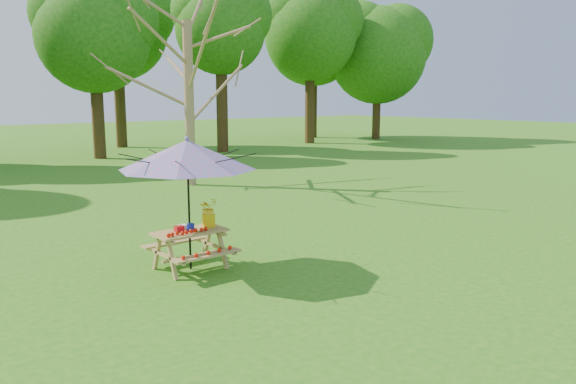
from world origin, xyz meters
TOP-DOWN VIEW (x-y plane):
  - ground at (0.00, 0.00)m, footprint 120.00×120.00m
  - picnic_table at (-1.68, 4.07)m, footprint 1.20×1.32m
  - patio_umbrella at (-1.68, 4.07)m, footprint 2.55×2.55m
  - produce_bins at (-1.75, 4.11)m, footprint 0.31×0.37m
  - tomatoes_row at (-1.83, 3.89)m, footprint 0.77×0.13m
  - flower_bucket at (-1.28, 4.11)m, footprint 0.36×0.33m

SIDE VIEW (x-z plane):
  - ground at x=0.00m, z-range 0.00..0.00m
  - picnic_table at x=-1.68m, z-range -0.01..0.66m
  - tomatoes_row at x=-1.83m, z-range 0.67..0.74m
  - produce_bins at x=-1.75m, z-range 0.66..0.79m
  - flower_bucket at x=-1.28m, z-range 0.69..1.20m
  - patio_umbrella at x=-1.68m, z-range 0.82..3.08m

